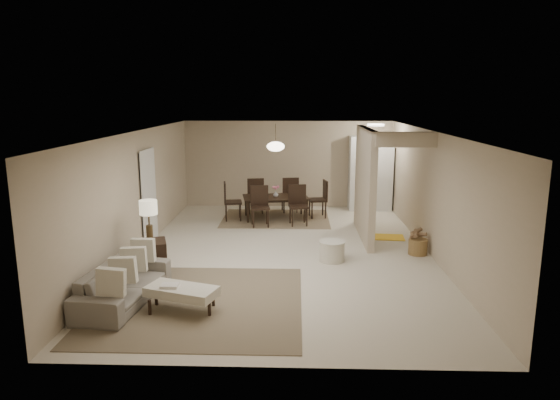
{
  "coord_description": "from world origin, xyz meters",
  "views": [
    {
      "loc": [
        0.25,
        -9.93,
        3.17
      ],
      "look_at": [
        -0.09,
        0.32,
        1.05
      ],
      "focal_mm": 32.0,
      "sensor_mm": 36.0,
      "label": 1
    }
  ],
  "objects_px": {
    "pantry_cabinet": "(370,173)",
    "ottoman_bench": "(182,292)",
    "side_table": "(151,257)",
    "round_pouf": "(332,251)",
    "wicker_basket": "(418,247)",
    "dining_table": "(276,208)",
    "sofa": "(124,284)"
  },
  "relations": [
    {
      "from": "pantry_cabinet",
      "to": "round_pouf",
      "type": "relative_size",
      "value": 4.1
    },
    {
      "from": "round_pouf",
      "to": "wicker_basket",
      "type": "distance_m",
      "value": 1.86
    },
    {
      "from": "side_table",
      "to": "round_pouf",
      "type": "height_order",
      "value": "side_table"
    },
    {
      "from": "pantry_cabinet",
      "to": "ottoman_bench",
      "type": "xyz_separation_m",
      "value": [
        -3.81,
        -7.08,
        -0.75
      ]
    },
    {
      "from": "pantry_cabinet",
      "to": "side_table",
      "type": "xyz_separation_m",
      "value": [
        -4.75,
        -5.45,
        -0.75
      ]
    },
    {
      "from": "pantry_cabinet",
      "to": "side_table",
      "type": "height_order",
      "value": "pantry_cabinet"
    },
    {
      "from": "ottoman_bench",
      "to": "round_pouf",
      "type": "bearing_deg",
      "value": 63.53
    },
    {
      "from": "sofa",
      "to": "wicker_basket",
      "type": "xyz_separation_m",
      "value": [
        5.2,
        2.61,
        -0.13
      ]
    },
    {
      "from": "side_table",
      "to": "wicker_basket",
      "type": "bearing_deg",
      "value": 13.99
    },
    {
      "from": "side_table",
      "to": "wicker_basket",
      "type": "distance_m",
      "value": 5.31
    },
    {
      "from": "pantry_cabinet",
      "to": "dining_table",
      "type": "bearing_deg",
      "value": -155.22
    },
    {
      "from": "ottoman_bench",
      "to": "pantry_cabinet",
      "type": "bearing_deg",
      "value": 80.19
    },
    {
      "from": "side_table",
      "to": "wicker_basket",
      "type": "height_order",
      "value": "side_table"
    },
    {
      "from": "side_table",
      "to": "wicker_basket",
      "type": "xyz_separation_m",
      "value": [
        5.15,
        1.28,
        -0.14
      ]
    },
    {
      "from": "side_table",
      "to": "pantry_cabinet",
      "type": "bearing_deg",
      "value": 48.95
    },
    {
      "from": "pantry_cabinet",
      "to": "dining_table",
      "type": "distance_m",
      "value": 3.01
    },
    {
      "from": "round_pouf",
      "to": "wicker_basket",
      "type": "height_order",
      "value": "round_pouf"
    },
    {
      "from": "sofa",
      "to": "dining_table",
      "type": "distance_m",
      "value": 5.96
    },
    {
      "from": "wicker_basket",
      "to": "sofa",
      "type": "bearing_deg",
      "value": -153.37
    },
    {
      "from": "ottoman_bench",
      "to": "wicker_basket",
      "type": "height_order",
      "value": "ottoman_bench"
    },
    {
      "from": "wicker_basket",
      "to": "dining_table",
      "type": "bearing_deg",
      "value": 135.85
    },
    {
      "from": "ottoman_bench",
      "to": "wicker_basket",
      "type": "relative_size",
      "value": 3.05
    },
    {
      "from": "dining_table",
      "to": "wicker_basket",
      "type": "bearing_deg",
      "value": -53.5
    },
    {
      "from": "pantry_cabinet",
      "to": "sofa",
      "type": "distance_m",
      "value": 8.34
    },
    {
      "from": "ottoman_bench",
      "to": "sofa",
      "type": "bearing_deg",
      "value": -178.43
    },
    {
      "from": "ottoman_bench",
      "to": "round_pouf",
      "type": "height_order",
      "value": "round_pouf"
    },
    {
      "from": "ottoman_bench",
      "to": "dining_table",
      "type": "relative_size",
      "value": 0.69
    },
    {
      "from": "pantry_cabinet",
      "to": "round_pouf",
      "type": "height_order",
      "value": "pantry_cabinet"
    },
    {
      "from": "sofa",
      "to": "ottoman_bench",
      "type": "xyz_separation_m",
      "value": [
        0.99,
        -0.3,
        0.01
      ]
    },
    {
      "from": "pantry_cabinet",
      "to": "ottoman_bench",
      "type": "relative_size",
      "value": 1.8
    },
    {
      "from": "round_pouf",
      "to": "wicker_basket",
      "type": "relative_size",
      "value": 1.34
    },
    {
      "from": "pantry_cabinet",
      "to": "wicker_basket",
      "type": "bearing_deg",
      "value": -84.52
    }
  ]
}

